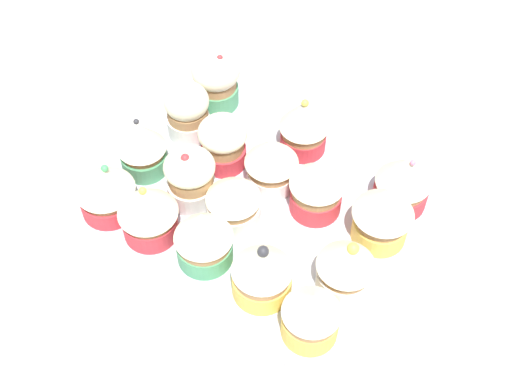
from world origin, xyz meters
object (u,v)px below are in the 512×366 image
(cupcake_10, at_px, (147,210))
(napkin, at_px, (295,54))
(cupcake_7, at_px, (233,199))
(cupcake_15, at_px, (187,110))
(cupcake_4, at_px, (262,270))
(cupcake_13, at_px, (105,189))
(cupcake_12, at_px, (223,142))
(baking_tray, at_px, (256,203))
(cupcake_11, at_px, (190,177))
(cupcake_6, at_px, (201,235))
(cupcake_16, at_px, (216,79))
(cupcake_8, at_px, (269,160))
(cupcake_0, at_px, (311,314))
(cupcake_2, at_px, (383,213))
(cupcake_3, at_px, (403,181))
(cupcake_1, at_px, (346,265))
(cupcake_9, at_px, (303,123))
(cupcake_5, at_px, (317,185))
(cupcake_14, at_px, (142,146))

(cupcake_10, height_order, napkin, cupcake_10)
(cupcake_7, height_order, cupcake_15, cupcake_15)
(cupcake_4, height_order, cupcake_13, cupcake_4)
(cupcake_12, bearing_deg, cupcake_15, 77.31)
(baking_tray, distance_m, cupcake_10, 0.13)
(cupcake_7, relative_size, cupcake_10, 0.83)
(cupcake_11, bearing_deg, napkin, 9.08)
(cupcake_6, distance_m, cupcake_16, 0.23)
(baking_tray, xyz_separation_m, cupcake_11, (-0.04, 0.06, 0.04))
(cupcake_13, bearing_deg, cupcake_8, -42.37)
(cupcake_7, bearing_deg, cupcake_11, 95.06)
(cupcake_0, distance_m, cupcake_2, 0.14)
(napkin, bearing_deg, cupcake_11, -170.92)
(cupcake_11, distance_m, cupcake_12, 0.06)
(cupcake_16, bearing_deg, napkin, -9.79)
(cupcake_4, bearing_deg, cupcake_10, 93.93)
(cupcake_4, bearing_deg, cupcake_12, 49.14)
(cupcake_3, xyz_separation_m, cupcake_10, (-0.19, 0.20, 0.00))
(cupcake_15, distance_m, cupcake_16, 0.06)
(napkin, bearing_deg, cupcake_16, 170.21)
(baking_tray, bearing_deg, cupcake_7, 169.96)
(cupcake_1, distance_m, cupcake_9, 0.19)
(cupcake_1, bearing_deg, cupcake_7, 88.11)
(cupcake_5, relative_size, cupcake_11, 1.05)
(cupcake_1, height_order, cupcake_15, cupcake_1)
(cupcake_6, relative_size, cupcake_13, 1.06)
(cupcake_8, xyz_separation_m, cupcake_15, (0.01, 0.12, -0.00))
(cupcake_10, relative_size, cupcake_14, 1.05)
(cupcake_0, height_order, cupcake_2, cupcake_2)
(cupcake_13, distance_m, cupcake_16, 0.20)
(baking_tray, height_order, cupcake_0, cupcake_0)
(baking_tray, height_order, cupcake_3, cupcake_3)
(cupcake_4, distance_m, cupcake_6, 0.07)
(cupcake_11, bearing_deg, cupcake_14, 87.52)
(cupcake_6, bearing_deg, cupcake_2, -47.30)
(cupcake_1, height_order, cupcake_6, cupcake_6)
(cupcake_10, bearing_deg, cupcake_5, -44.46)
(cupcake_3, distance_m, cupcake_6, 0.23)
(baking_tray, bearing_deg, cupcake_13, 129.56)
(cupcake_8, xyz_separation_m, napkin, (0.21, 0.10, -0.05))
(cupcake_9, bearing_deg, cupcake_11, 156.83)
(cupcake_1, distance_m, cupcake_12, 0.21)
(cupcake_1, relative_size, cupcake_6, 0.98)
(cupcake_15, relative_size, cupcake_16, 0.95)
(cupcake_6, bearing_deg, cupcake_16, 33.36)
(cupcake_6, xyz_separation_m, cupcake_9, (0.19, -0.00, 0.00))
(cupcake_7, relative_size, cupcake_9, 0.82)
(cupcake_4, height_order, cupcake_6, cupcake_4)
(cupcake_4, xyz_separation_m, cupcake_11, (0.05, 0.13, -0.00))
(cupcake_1, xyz_separation_m, cupcake_10, (-0.06, 0.20, 0.00))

